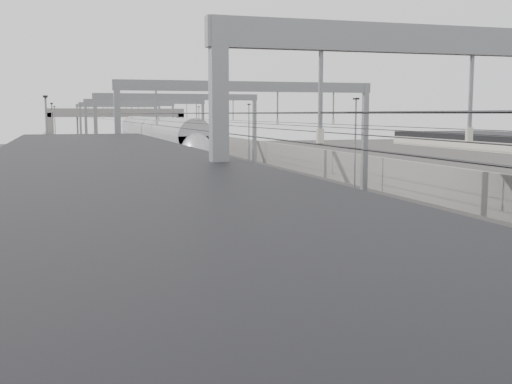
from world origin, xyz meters
TOP-DOWN VIEW (x-y plane):
  - platform_left at (-8.00, 45.00)m, footprint 4.00×120.00m
  - platform_right at (8.00, 45.00)m, footprint 4.00×120.00m
  - tracks at (0.00, 45.00)m, footprint 11.40×140.00m
  - overhead_line at (0.00, 51.62)m, footprint 13.00×140.00m
  - canopy_left at (-8.02, 2.99)m, footprint 4.40×30.00m
  - overbridge at (0.00, 100.00)m, footprint 22.00×2.20m
  - wall_left at (-11.20, 45.00)m, footprint 0.30×120.00m
  - wall_right at (11.20, 45.00)m, footprint 0.30×120.00m
  - train at (1.50, 64.22)m, footprint 2.87×52.32m
  - signal_green at (-5.20, 64.45)m, footprint 0.32×0.32m
  - signal_red_near at (3.20, 67.84)m, footprint 0.32×0.32m
  - signal_red_far at (5.40, 71.66)m, footprint 0.32×0.32m

SIDE VIEW (x-z plane):
  - tracks at x=0.00m, z-range -0.05..0.15m
  - platform_left at x=-8.00m, z-range 0.00..1.00m
  - platform_right at x=8.00m, z-range 0.00..1.00m
  - wall_left at x=-11.20m, z-range 0.00..3.20m
  - wall_right at x=11.20m, z-range 0.00..3.20m
  - train at x=1.50m, z-range -0.05..4.48m
  - signal_green at x=-5.20m, z-range 0.68..4.15m
  - signal_red_near at x=3.20m, z-range 0.68..4.15m
  - signal_red_far at x=5.40m, z-range 0.68..4.15m
  - canopy_left at x=-8.02m, z-range 2.97..7.21m
  - overbridge at x=0.00m, z-range 1.86..8.76m
  - overhead_line at x=0.00m, z-range 2.84..9.44m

